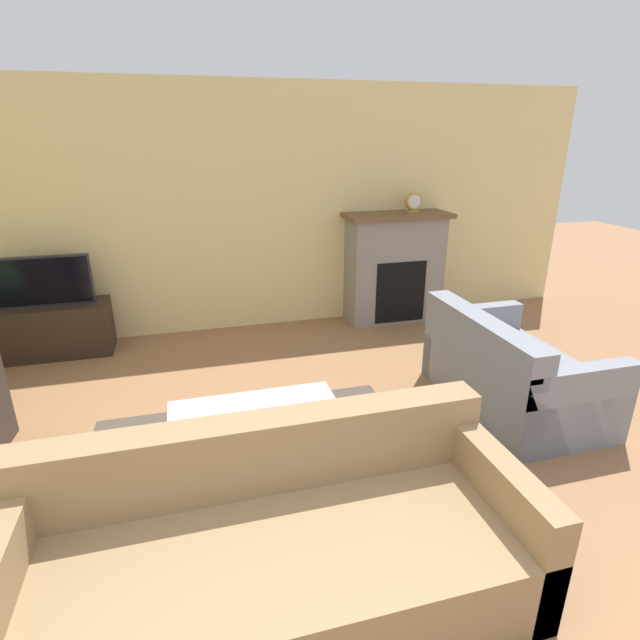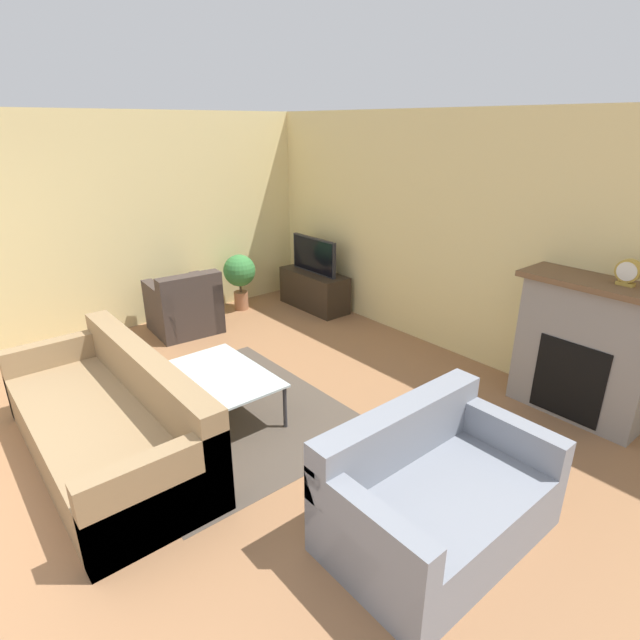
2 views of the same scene
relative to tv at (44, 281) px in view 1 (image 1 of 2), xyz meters
The scene contains 9 objects.
wall_back 1.96m from the tv, 10.21° to the left, with size 8.67×0.06×2.70m.
area_rug 3.13m from the tv, 55.13° to the right, with size 2.33×1.95×0.00m.
fireplace 3.79m from the tv, ahead, with size 1.24×0.51×1.30m.
tv_stand 0.52m from the tv, 90.00° to the left, with size 1.11×0.44×0.54m.
tv is the anchor object (origin of this frame).
couch_sectional 3.89m from the tv, 64.46° to the right, with size 2.40×0.98×0.82m.
couch_loveseat 4.46m from the tv, 29.02° to the right, with size 0.93×1.48×0.82m.
coffee_table 3.06m from the tv, 55.31° to the right, with size 1.13×0.75×0.43m.
mantel_clock 4.03m from the tv, ahead, with size 0.19×0.07×0.22m.
Camera 1 is at (-0.47, -0.79, 2.16)m, focal length 28.00 mm.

